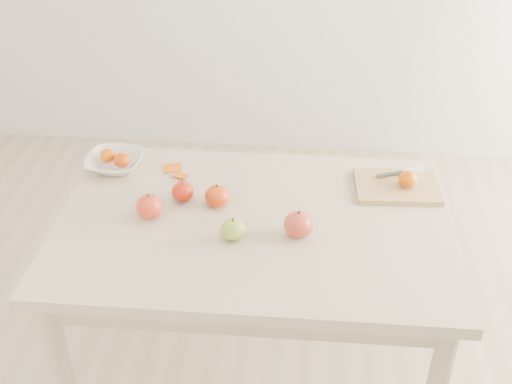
{
  "coord_description": "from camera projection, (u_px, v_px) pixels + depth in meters",
  "views": [
    {
      "loc": [
        0.14,
        -1.55,
        1.91
      ],
      "look_at": [
        0.0,
        0.05,
        0.82
      ],
      "focal_mm": 45.0,
      "sensor_mm": 36.0,
      "label": 1
    }
  ],
  "objects": [
    {
      "name": "fruit_bowl",
      "position": [
        115.0,
        162.0,
        2.18
      ],
      "size": [
        0.19,
        0.19,
        0.05
      ],
      "primitive_type": "imported",
      "color": "white",
      "rests_on": "table"
    },
    {
      "name": "cutting_board",
      "position": [
        397.0,
        186.0,
        2.08
      ],
      "size": [
        0.28,
        0.21,
        0.02
      ],
      "primitive_type": "cube",
      "rotation": [
        0.0,
        0.0,
        0.05
      ],
      "color": "tan",
      "rests_on": "table"
    },
    {
      "name": "bowl_tangerine_near",
      "position": [
        108.0,
        156.0,
        2.18
      ],
      "size": [
        0.05,
        0.05,
        0.05
      ],
      "primitive_type": "ellipsoid",
      "color": "#CF5807",
      "rests_on": "fruit_bowl"
    },
    {
      "name": "apple_red_b",
      "position": [
        183.0,
        191.0,
        2.01
      ],
      "size": [
        0.07,
        0.07,
        0.06
      ],
      "primitive_type": "ellipsoid",
      "color": "#8E0107",
      "rests_on": "table"
    },
    {
      "name": "orange_peel_a",
      "position": [
        173.0,
        169.0,
        2.18
      ],
      "size": [
        0.07,
        0.06,
        0.01
      ],
      "primitive_type": "cube",
      "rotation": [
        0.21,
        0.0,
        0.29
      ],
      "color": "#D3630E",
      "rests_on": "table"
    },
    {
      "name": "apple_red_d",
      "position": [
        149.0,
        206.0,
        1.94
      ],
      "size": [
        0.08,
        0.08,
        0.07
      ],
      "primitive_type": "ellipsoid",
      "color": "#A81A1B",
      "rests_on": "table"
    },
    {
      "name": "orange_peel_b",
      "position": [
        181.0,
        176.0,
        2.14
      ],
      "size": [
        0.05,
        0.04,
        0.01
      ],
      "primitive_type": "cube",
      "rotation": [
        -0.14,
        0.0,
        -0.22
      ],
      "color": "#C44E0D",
      "rests_on": "table"
    },
    {
      "name": "paring_knife",
      "position": [
        410.0,
        171.0,
        2.12
      ],
      "size": [
        0.17,
        0.07,
        0.01
      ],
      "color": "white",
      "rests_on": "cutting_board"
    },
    {
      "name": "apple_red_a",
      "position": [
        217.0,
        196.0,
        1.99
      ],
      "size": [
        0.08,
        0.08,
        0.07
      ],
      "primitive_type": "ellipsoid",
      "color": "#9C1A08",
      "rests_on": "table"
    },
    {
      "name": "ground",
      "position": [
        255.0,
        384.0,
        2.36
      ],
      "size": [
        3.5,
        3.5,
        0.0
      ],
      "primitive_type": "plane",
      "color": "#C6B293",
      "rests_on": "ground"
    },
    {
      "name": "table",
      "position": [
        255.0,
        246.0,
        2.0
      ],
      "size": [
        1.2,
        0.8,
        0.75
      ],
      "color": "beige",
      "rests_on": "ground"
    },
    {
      "name": "bowl_tangerine_far",
      "position": [
        122.0,
        160.0,
        2.15
      ],
      "size": [
        0.06,
        0.06,
        0.05
      ],
      "primitive_type": "ellipsoid",
      "color": "#C74107",
      "rests_on": "fruit_bowl"
    },
    {
      "name": "apple_green",
      "position": [
        233.0,
        230.0,
        1.85
      ],
      "size": [
        0.07,
        0.07,
        0.06
      ],
      "primitive_type": "ellipsoid",
      "color": "#5C8C1F",
      "rests_on": "table"
    },
    {
      "name": "board_tangerine",
      "position": [
        408.0,
        179.0,
        2.05
      ],
      "size": [
        0.06,
        0.06,
        0.05
      ],
      "primitive_type": "ellipsoid",
      "color": "#E15C07",
      "rests_on": "cutting_board"
    },
    {
      "name": "apple_red_e",
      "position": [
        298.0,
        224.0,
        1.86
      ],
      "size": [
        0.09,
        0.09,
        0.08
      ],
      "primitive_type": "ellipsoid",
      "color": "maroon",
      "rests_on": "table"
    }
  ]
}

